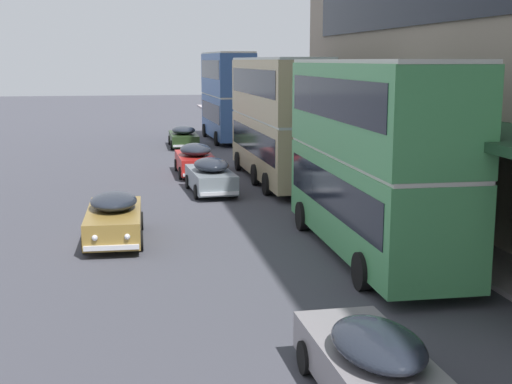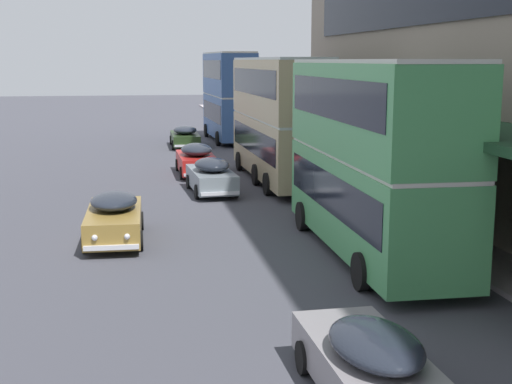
{
  "view_description": "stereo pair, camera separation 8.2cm",
  "coord_description": "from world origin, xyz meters",
  "px_view_note": "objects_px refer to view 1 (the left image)",
  "views": [
    {
      "loc": [
        -3.19,
        -2.96,
        5.85
      ],
      "look_at": [
        0.85,
        19.13,
        1.68
      ],
      "focal_mm": 50.0,
      "sensor_mm": 36.0,
      "label": 1
    },
    {
      "loc": [
        -3.11,
        -2.98,
        5.85
      ],
      "look_at": [
        0.85,
        19.13,
        1.68
      ],
      "focal_mm": 50.0,
      "sensor_mm": 36.0,
      "label": 2
    }
  ],
  "objects_px": {
    "sedan_oncoming_front": "(374,365)",
    "sedan_second_near": "(114,217)",
    "sedan_trailing_near": "(184,136)",
    "transit_bus_kerbside_front": "(227,94)",
    "sedan_second_mid": "(195,159)",
    "transit_bus_kerbside_rear": "(277,115)",
    "sedan_lead_mid": "(211,176)",
    "transit_bus_kerbside_far": "(372,152)"
  },
  "relations": [
    {
      "from": "sedan_second_mid",
      "to": "sedan_second_near",
      "type": "xyz_separation_m",
      "value": [
        -3.95,
        -13.13,
        -0.04
      ]
    },
    {
      "from": "sedan_second_mid",
      "to": "sedan_second_near",
      "type": "height_order",
      "value": "sedan_second_mid"
    },
    {
      "from": "sedan_lead_mid",
      "to": "sedan_second_mid",
      "type": "relative_size",
      "value": 0.95
    },
    {
      "from": "transit_bus_kerbside_rear",
      "to": "sedan_second_mid",
      "type": "height_order",
      "value": "transit_bus_kerbside_rear"
    },
    {
      "from": "transit_bus_kerbside_front",
      "to": "sedan_second_mid",
      "type": "relative_size",
      "value": 1.92
    },
    {
      "from": "transit_bus_kerbside_front",
      "to": "sedan_second_mid",
      "type": "xyz_separation_m",
      "value": [
        -3.87,
        -15.37,
        -2.65
      ]
    },
    {
      "from": "sedan_lead_mid",
      "to": "sedan_trailing_near",
      "type": "bearing_deg",
      "value": 89.33
    },
    {
      "from": "transit_bus_kerbside_far",
      "to": "sedan_second_near",
      "type": "bearing_deg",
      "value": 157.0
    },
    {
      "from": "sedan_lead_mid",
      "to": "sedan_second_near",
      "type": "height_order",
      "value": "sedan_lead_mid"
    },
    {
      "from": "transit_bus_kerbside_front",
      "to": "sedan_lead_mid",
      "type": "xyz_separation_m",
      "value": [
        -3.7,
        -20.67,
        -2.67
      ]
    },
    {
      "from": "transit_bus_kerbside_far",
      "to": "sedan_lead_mid",
      "type": "bearing_deg",
      "value": 107.6
    },
    {
      "from": "sedan_oncoming_front",
      "to": "sedan_second_near",
      "type": "xyz_separation_m",
      "value": [
        -4.51,
        12.39,
        0.05
      ]
    },
    {
      "from": "transit_bus_kerbside_far",
      "to": "sedan_trailing_near",
      "type": "relative_size",
      "value": 2.06
    },
    {
      "from": "sedan_second_near",
      "to": "sedan_trailing_near",
      "type": "bearing_deg",
      "value": 80.27
    },
    {
      "from": "transit_bus_kerbside_far",
      "to": "sedan_second_mid",
      "type": "distance_m",
      "value": 16.95
    },
    {
      "from": "sedan_trailing_near",
      "to": "sedan_second_near",
      "type": "bearing_deg",
      "value": -99.73
    },
    {
      "from": "sedan_trailing_near",
      "to": "sedan_second_near",
      "type": "distance_m",
      "value": 25.61
    },
    {
      "from": "transit_bus_kerbside_rear",
      "to": "sedan_lead_mid",
      "type": "relative_size",
      "value": 2.48
    },
    {
      "from": "sedan_second_near",
      "to": "sedan_lead_mid",
      "type": "bearing_deg",
      "value": 62.24
    },
    {
      "from": "transit_bus_kerbside_front",
      "to": "transit_bus_kerbside_far",
      "type": "xyz_separation_m",
      "value": [
        -0.18,
        -31.74,
        -0.29
      ]
    },
    {
      "from": "transit_bus_kerbside_far",
      "to": "sedan_second_mid",
      "type": "height_order",
      "value": "transit_bus_kerbside_far"
    },
    {
      "from": "sedan_second_mid",
      "to": "sedan_lead_mid",
      "type": "bearing_deg",
      "value": -88.15
    },
    {
      "from": "sedan_oncoming_front",
      "to": "sedan_second_near",
      "type": "height_order",
      "value": "sedan_second_near"
    },
    {
      "from": "sedan_lead_mid",
      "to": "sedan_oncoming_front",
      "type": "bearing_deg",
      "value": -88.89
    },
    {
      "from": "transit_bus_kerbside_front",
      "to": "transit_bus_kerbside_rear",
      "type": "height_order",
      "value": "transit_bus_kerbside_front"
    },
    {
      "from": "sedan_oncoming_front",
      "to": "sedan_second_mid",
      "type": "height_order",
      "value": "sedan_second_mid"
    },
    {
      "from": "transit_bus_kerbside_rear",
      "to": "sedan_lead_mid",
      "type": "distance_m",
      "value": 5.04
    },
    {
      "from": "transit_bus_kerbside_rear",
      "to": "sedan_second_mid",
      "type": "relative_size",
      "value": 2.37
    },
    {
      "from": "transit_bus_kerbside_far",
      "to": "sedan_oncoming_front",
      "type": "relative_size",
      "value": 2.24
    },
    {
      "from": "transit_bus_kerbside_rear",
      "to": "sedan_oncoming_front",
      "type": "distance_m",
      "value": 23.18
    },
    {
      "from": "transit_bus_kerbside_rear",
      "to": "transit_bus_kerbside_far",
      "type": "relative_size",
      "value": 1.1
    },
    {
      "from": "sedan_trailing_near",
      "to": "sedan_second_near",
      "type": "relative_size",
      "value": 1.05
    },
    {
      "from": "transit_bus_kerbside_rear",
      "to": "transit_bus_kerbside_far",
      "type": "height_order",
      "value": "transit_bus_kerbside_rear"
    },
    {
      "from": "transit_bus_kerbside_front",
      "to": "sedan_oncoming_front",
      "type": "bearing_deg",
      "value": -94.62
    },
    {
      "from": "sedan_trailing_near",
      "to": "sedan_second_mid",
      "type": "height_order",
      "value": "sedan_second_mid"
    },
    {
      "from": "transit_bus_kerbside_front",
      "to": "sedan_second_near",
      "type": "bearing_deg",
      "value": -105.34
    },
    {
      "from": "sedan_lead_mid",
      "to": "sedan_second_near",
      "type": "bearing_deg",
      "value": -117.76
    },
    {
      "from": "transit_bus_kerbside_rear",
      "to": "transit_bus_kerbside_front",
      "type": "bearing_deg",
      "value": 89.59
    },
    {
      "from": "transit_bus_kerbside_rear",
      "to": "sedan_trailing_near",
      "type": "height_order",
      "value": "transit_bus_kerbside_rear"
    },
    {
      "from": "sedan_lead_mid",
      "to": "sedan_second_near",
      "type": "distance_m",
      "value": 8.85
    },
    {
      "from": "transit_bus_kerbside_far",
      "to": "sedan_second_mid",
      "type": "xyz_separation_m",
      "value": [
        -3.68,
        16.37,
        -2.37
      ]
    },
    {
      "from": "sedan_lead_mid",
      "to": "sedan_oncoming_front",
      "type": "relative_size",
      "value": 0.99
    }
  ]
}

